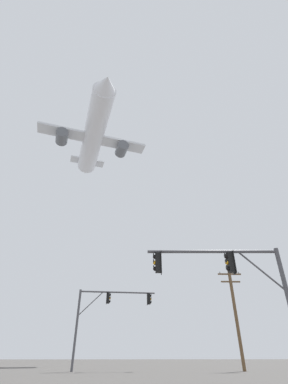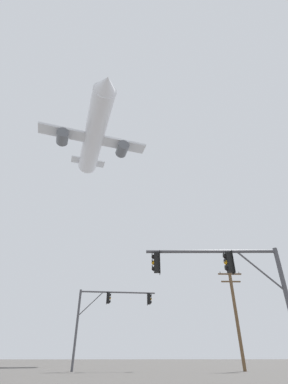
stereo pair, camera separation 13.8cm
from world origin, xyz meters
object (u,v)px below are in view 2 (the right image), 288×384
at_px(signal_pole_near, 232,277).
at_px(utility_pole, 236,312).
at_px(signal_pole_far, 106,308).
at_px(airplane, 95,135).

height_order(signal_pole_near, utility_pole, utility_pole).
height_order(signal_pole_far, utility_pole, utility_pole).
relative_size(signal_pole_far, airplane, 0.25).
xyz_separation_m(signal_pole_far, utility_pole, (11.48, -0.05, -0.31)).
bearing_deg(signal_pole_far, signal_pole_near, -62.83).
height_order(signal_pole_near, airplane, airplane).
bearing_deg(signal_pole_near, utility_pole, 71.63).
bearing_deg(airplane, utility_pole, -40.36).
xyz_separation_m(signal_pole_near, airplane, (-13.09, 28.51, 34.43)).
bearing_deg(airplane, signal_pole_near, -65.34).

